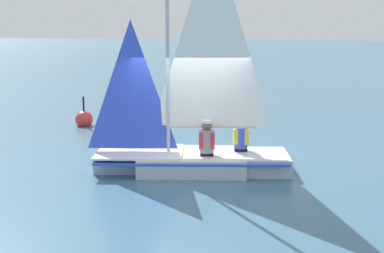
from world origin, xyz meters
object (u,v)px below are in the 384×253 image
Objects in this scene: buoy_marker at (84,119)px; sailor_helm at (207,145)px; sailboat_main at (193,141)px; sailor_crew at (241,140)px.

sailor_helm is at bearing -127.60° from buoy_marker.
sailboat_main is 0.37m from sailor_helm.
sailboat_main is 1.11m from sailor_crew.
buoy_marker is (4.11, 5.12, -0.45)m from sailboat_main.
sailor_crew is at bearing -120.33° from buoy_marker.
buoy_marker is (3.55, 6.07, -0.43)m from sailor_crew.
sailor_crew is 1.13× the size of buoy_marker.
sailor_helm and sailor_crew have the same top height.
sailboat_main reaches higher than sailor_helm.
sailor_helm is 6.92m from buoy_marker.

